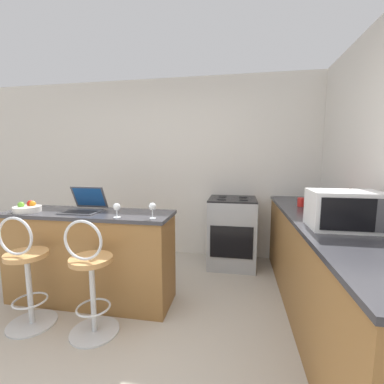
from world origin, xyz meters
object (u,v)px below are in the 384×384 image
at_px(bar_stool_far, 91,281).
at_px(stove_range, 232,232).
at_px(mug_red, 301,202).
at_px(wine_glass_short, 152,207).
at_px(wine_glass_tall, 117,208).
at_px(fruit_bowl, 28,208).
at_px(laptop, 85,205).
at_px(microwave, 345,210).
at_px(toaster, 321,203).
at_px(pepper_mill, 349,201).
at_px(bar_stool_near, 26,275).

bearing_deg(bar_stool_far, stove_range, 56.08).
distance_m(bar_stool_far, stove_range, 1.96).
relative_size(bar_stool_far, mug_red, 10.34).
bearing_deg(wine_glass_short, wine_glass_tall, -176.27).
bearing_deg(fruit_bowl, stove_range, 31.86).
distance_m(laptop, fruit_bowl, 0.56).
relative_size(fruit_bowl, wine_glass_short, 1.79).
height_order(microwave, mug_red, microwave).
relative_size(laptop, microwave, 0.72).
relative_size(toaster, pepper_mill, 1.09).
bearing_deg(laptop, mug_red, 16.62).
distance_m(wine_glass_short, mug_red, 1.66).
bearing_deg(bar_stool_near, wine_glass_short, 17.60).
distance_m(stove_range, wine_glass_short, 1.57).
xyz_separation_m(bar_stool_near, pepper_mill, (2.81, 0.86, 0.58)).
bearing_deg(wine_glass_tall, bar_stool_near, -156.49).
bearing_deg(pepper_mill, mug_red, 139.14).
relative_size(bar_stool_far, pepper_mill, 4.00).
relative_size(mug_red, pepper_mill, 0.39).
distance_m(bar_stool_far, wine_glass_short, 0.78).
xyz_separation_m(laptop, mug_red, (2.20, 0.66, -0.01)).
xyz_separation_m(toaster, fruit_bowl, (-2.87, -0.49, -0.05)).
height_order(bar_stool_near, wine_glass_tall, wine_glass_tall).
height_order(laptop, toaster, laptop).
xyz_separation_m(bar_stool_far, pepper_mill, (2.21, 0.86, 0.58)).
xyz_separation_m(wine_glass_short, pepper_mill, (1.79, 0.54, 0.01)).
relative_size(microwave, wine_glass_short, 3.51).
height_order(stove_range, mug_red, mug_red).
bearing_deg(stove_range, mug_red, -30.85).
bearing_deg(mug_red, laptop, -163.38).
distance_m(bar_stool_near, mug_red, 2.77).
distance_m(laptop, toaster, 2.35).
xyz_separation_m(toaster, stove_range, (-0.87, 0.75, -0.55)).
relative_size(stove_range, wine_glass_short, 6.57).
bearing_deg(bar_stool_far, wine_glass_tall, 72.23).
distance_m(bar_stool_near, fruit_bowl, 0.70).
bearing_deg(pepper_mill, toaster, 175.96).
distance_m(microwave, wine_glass_short, 1.53).
bearing_deg(toaster, stove_range, 139.44).
height_order(stove_range, pepper_mill, pepper_mill).
distance_m(laptop, stove_range, 1.90).
bearing_deg(microwave, bar_stool_near, -174.18).
relative_size(stove_range, mug_red, 9.74).
xyz_separation_m(bar_stool_far, stove_range, (1.09, 1.63, 0.00)).
relative_size(stove_range, fruit_bowl, 3.68).
relative_size(bar_stool_near, toaster, 3.65).
distance_m(microwave, mug_red, 0.92).
bearing_deg(wine_glass_tall, mug_red, 26.38).
relative_size(bar_stool_far, laptop, 2.77).
bearing_deg(stove_range, wine_glass_tall, -126.98).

